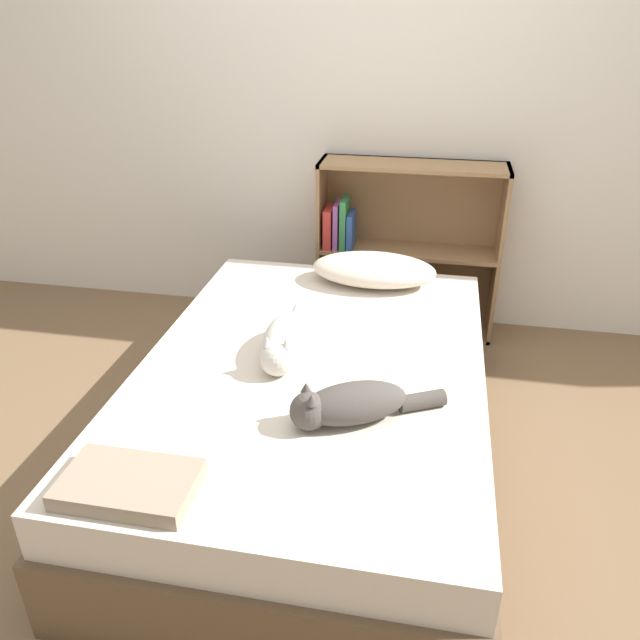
% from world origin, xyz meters
% --- Properties ---
extents(ground_plane, '(8.00, 8.00, 0.00)m').
position_xyz_m(ground_plane, '(0.00, 0.00, 0.00)').
color(ground_plane, brown).
extents(wall_back, '(8.00, 0.06, 2.50)m').
position_xyz_m(wall_back, '(0.00, 1.36, 1.25)').
color(wall_back, silver).
rests_on(wall_back, ground_plane).
extents(bed, '(1.28, 1.86, 0.46)m').
position_xyz_m(bed, '(0.00, 0.00, 0.23)').
color(bed, brown).
rests_on(bed, ground_plane).
extents(pillow, '(0.57, 0.31, 0.13)m').
position_xyz_m(pillow, '(0.14, 0.74, 0.52)').
color(pillow, beige).
rests_on(pillow, bed).
extents(cat_light, '(0.17, 0.53, 0.15)m').
position_xyz_m(cat_light, '(-0.11, 0.02, 0.52)').
color(cat_light, beige).
rests_on(cat_light, bed).
extents(cat_dark, '(0.48, 0.31, 0.14)m').
position_xyz_m(cat_dark, '(0.18, -0.33, 0.52)').
color(cat_dark, '#47423D').
rests_on(cat_dark, bed).
extents(bookshelf, '(0.94, 0.26, 0.91)m').
position_xyz_m(bookshelf, '(0.24, 1.23, 0.47)').
color(bookshelf, '#8E6B47').
rests_on(bookshelf, ground_plane).
extents(blanket_fold, '(0.36, 0.23, 0.05)m').
position_xyz_m(blanket_fold, '(-0.36, -0.76, 0.48)').
color(blanket_fold, gray).
rests_on(blanket_fold, bed).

